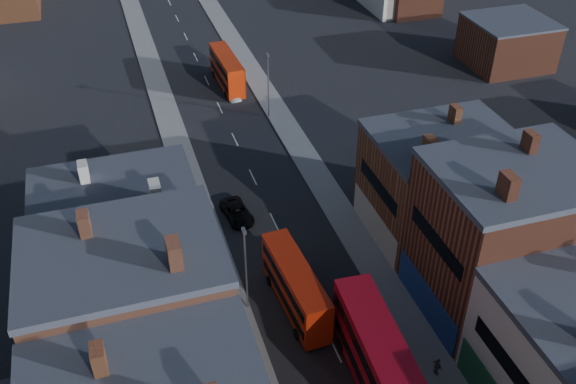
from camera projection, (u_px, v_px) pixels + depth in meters
pavement_west at (188, 177)px, 67.05m from camera, size 3.00×200.00×0.12m
pavement_east at (306, 157)px, 70.21m from camera, size 3.00×200.00×0.12m
lamp_post_2 at (246, 264)px, 49.16m from camera, size 0.25×0.70×8.12m
lamp_post_3 at (268, 81)px, 74.93m from camera, size 0.25×0.70×8.12m
bus_0 at (296, 286)px, 50.66m from camera, size 2.93×9.87×4.21m
bus_1 at (379, 362)px, 43.89m from camera, size 3.57×12.32×5.26m
bus_2 at (227, 70)px, 83.11m from camera, size 2.73×9.89×4.24m
car_2 at (237, 212)px, 61.16m from camera, size 2.78×4.97×1.31m
car_3 at (232, 93)px, 81.58m from camera, size 1.91×4.07×1.15m
ped_3 at (437, 367)px, 45.95m from camera, size 0.64×1.01×1.59m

